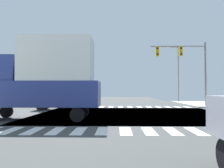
# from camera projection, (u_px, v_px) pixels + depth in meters

# --- Properties ---
(ground) EXTENTS (90.00, 90.00, 0.05)m
(ground) POSITION_uv_depth(u_px,v_px,m) (132.00, 114.00, 17.19)
(ground) COLOR #3F4141
(sidewalk_corner_nw) EXTENTS (12.00, 12.00, 0.14)m
(sidewalk_corner_nw) POSITION_uv_depth(u_px,v_px,m) (24.00, 104.00, 29.46)
(sidewalk_corner_nw) COLOR #B1B0A1
(sidewalk_corner_nw) RESTS_ON ground
(crosswalk_near) EXTENTS (13.50, 2.00, 0.01)m
(crosswalk_near) POSITION_uv_depth(u_px,v_px,m) (137.00, 131.00, 9.90)
(crosswalk_near) COLOR white
(crosswalk_near) RESTS_ON ground
(crosswalk_far) EXTENTS (13.50, 2.00, 0.01)m
(crosswalk_far) POSITION_uv_depth(u_px,v_px,m) (125.00, 107.00, 24.49)
(crosswalk_far) COLOR white
(crosswalk_far) RESTS_ON ground
(traffic_signal_mast) EXTENTS (5.88, 0.55, 6.85)m
(traffic_signal_mast) POSITION_uv_depth(u_px,v_px,m) (185.00, 59.00, 24.52)
(traffic_signal_mast) COLOR gray
(traffic_signal_mast) RESTS_ON ground
(street_lamp) EXTENTS (1.78, 0.32, 8.04)m
(street_lamp) POSITION_uv_depth(u_px,v_px,m) (177.00, 69.00, 33.20)
(street_lamp) COLOR gray
(street_lamp) RESTS_ON ground
(bank_building) EXTENTS (17.76, 9.91, 4.82)m
(bank_building) POSITION_uv_depth(u_px,v_px,m) (1.00, 86.00, 33.40)
(bank_building) COLOR gray
(bank_building) RESTS_ON ground
(suv_nearside_1) EXTENTS (4.60, 1.96, 2.34)m
(suv_nearside_1) POSITION_uv_depth(u_px,v_px,m) (61.00, 94.00, 20.86)
(suv_nearside_1) COLOR black
(suv_nearside_1) RESTS_ON ground
(box_truck_queued_1) EXTENTS (7.20, 2.40, 4.85)m
(box_truck_queued_1) POSITION_uv_depth(u_px,v_px,m) (43.00, 77.00, 13.88)
(box_truck_queued_1) COLOR black
(box_truck_queued_1) RESTS_ON ground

